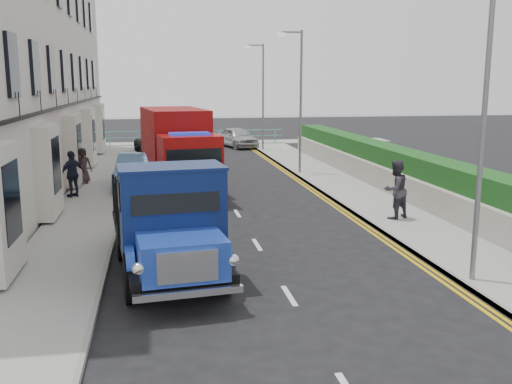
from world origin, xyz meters
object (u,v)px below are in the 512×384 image
lamp_far (261,91)px  lamp_near (479,109)px  red_lorry (178,149)px  parked_car_front (164,221)px  bedford_lorry (171,230)px  lamp_mid (298,94)px

lamp_far → lamp_near: bearing=-90.0°
red_lorry → parked_car_front: size_ratio=1.61×
red_lorry → parked_car_front: 7.97m
lamp_far → parked_car_front: lamp_far is taller
lamp_far → red_lorry: (-6.06, -13.73, -2.15)m
lamp_far → bedford_lorry: (-6.64, -24.74, -2.75)m
red_lorry → parked_car_front: (-0.72, -7.86, -1.12)m
bedford_lorry → parked_car_front: bearing=86.3°
lamp_near → bedford_lorry: lamp_near is taller
lamp_far → bedford_lorry: bearing=-105.0°
lamp_near → red_lorry: size_ratio=1.02×
lamp_near → bedford_lorry: size_ratio=1.18×
red_lorry → bedford_lorry: bearing=-100.6°
lamp_mid → lamp_far: bearing=90.0°
lamp_far → parked_car_front: bearing=-107.4°
lamp_near → bedford_lorry: bearing=169.3°
lamp_near → lamp_far: same height
lamp_mid → bedford_lorry: (-6.64, -14.74, -2.75)m
lamp_far → parked_car_front: 22.87m
parked_car_front → lamp_far: bearing=66.6°
lamp_mid → bedford_lorry: lamp_mid is taller
lamp_mid → bedford_lorry: size_ratio=1.18×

